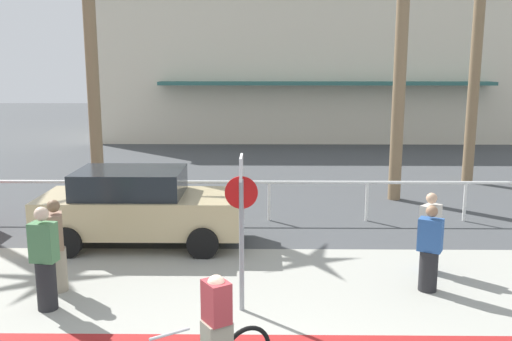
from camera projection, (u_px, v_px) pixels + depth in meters
ground_plane at (269, 206)px, 15.79m from camera, size 80.00×80.00×0.00m
sidewalk_strip at (272, 286)px, 10.09m from camera, size 44.00×4.00×0.02m
curb_paint at (274, 340)px, 8.13m from camera, size 44.00×0.24×0.03m
building_backdrop at (317, 60)px, 30.70m from camera, size 23.16×9.44×8.10m
rail_fence at (269, 188)px, 14.16m from camera, size 19.91×0.08×1.04m
stop_sign_bike_lane at (241, 211)px, 8.79m from camera, size 0.52×0.56×2.56m
palm_tree_1 at (87, 1)px, 15.53m from camera, size 3.08×2.71×8.01m
car_tan_1 at (140, 206)px, 12.27m from camera, size 4.40×2.02×1.69m
cyclist_teal_0 at (213, 336)px, 6.83m from camera, size 1.56×1.04×1.50m
pedestrian_0 at (429, 253)px, 9.75m from camera, size 0.47×0.43×1.56m
pedestrian_1 at (429, 236)px, 10.66m from camera, size 0.47×0.47×1.57m
pedestrian_2 at (56, 250)px, 9.73m from camera, size 0.41×0.47×1.67m
pedestrian_3 at (45, 263)px, 8.99m from camera, size 0.43×0.36×1.74m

